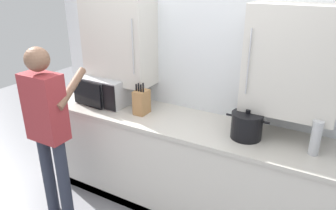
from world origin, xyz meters
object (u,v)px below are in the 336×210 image
object	(u,v)px
stock_pot	(247,125)
person_figure	(48,123)
knife_block	(142,102)
thermos_flask	(316,138)
microwave_oven	(104,89)

from	to	relation	value
stock_pot	person_figure	size ratio (longest dim) A/B	0.21
knife_block	thermos_flask	xyz separation A→B (m)	(1.50, 0.00, 0.02)
stock_pot	knife_block	xyz separation A→B (m)	(-1.00, -0.01, 0.01)
stock_pot	thermos_flask	world-z (taller)	thermos_flask
stock_pot	person_figure	xyz separation A→B (m)	(-1.54, -0.65, -0.07)
person_figure	stock_pot	bearing A→B (deg)	22.93
thermos_flask	person_figure	distance (m)	2.15
stock_pot	thermos_flask	size ratio (longest dim) A/B	1.30
stock_pot	thermos_flask	xyz separation A→B (m)	(0.51, -0.01, 0.03)
knife_block	person_figure	xyz separation A→B (m)	(-0.54, -0.64, -0.08)
stock_pot	microwave_oven	bearing A→B (deg)	177.81
microwave_oven	thermos_flask	distance (m)	2.01
stock_pot	knife_block	distance (m)	1.00
stock_pot	person_figure	distance (m)	1.68
microwave_oven	stock_pot	distance (m)	1.51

